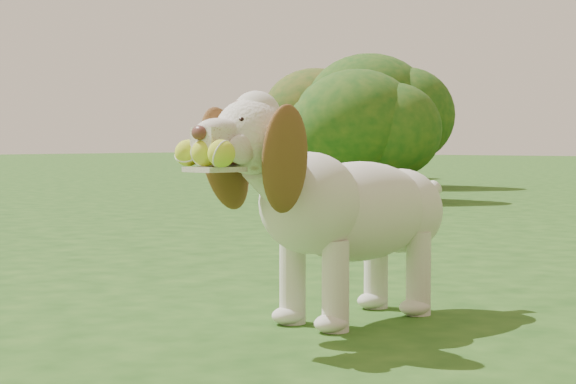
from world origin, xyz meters
The scene contains 5 objects.
ground centered at (0.00, 0.00, 0.00)m, with size 80.00×80.00×0.00m, color #1B4513.
dog centered at (-0.23, 0.32, 0.44)m, with size 0.52×1.26×0.82m.
shrub_a centered at (-4.22, 6.39, 0.86)m, with size 1.41×1.41×1.46m.
shrub_g centered at (-8.70, 11.70, 1.17)m, with size 1.93×1.93×2.00m.
shrub_e centered at (-5.91, 9.21, 1.13)m, with size 1.86×1.86×1.93m.
Camera 1 is at (1.75, -2.51, 0.65)m, focal length 60.00 mm.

